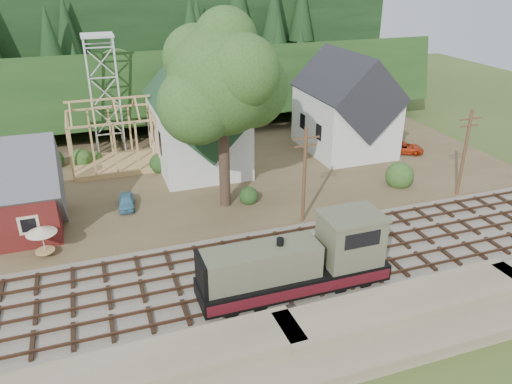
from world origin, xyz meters
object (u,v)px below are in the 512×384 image
object	(u,v)px
locomotive	(301,263)
patio_set	(41,231)
car_red	(404,148)
car_blue	(126,202)

from	to	relation	value
locomotive	patio_set	world-z (taller)	locomotive
locomotive	patio_set	distance (m)	17.94
car_red	patio_set	size ratio (longest dim) A/B	1.82
locomotive	patio_set	size ratio (longest dim) A/B	5.16
patio_set	car_red	bearing A→B (deg)	14.80
locomotive	car_blue	xyz separation A→B (m)	(-9.15, 15.20, -1.27)
car_blue	car_red	world-z (taller)	car_red
car_red	patio_set	distance (m)	37.03
car_blue	car_red	xyz separation A→B (m)	(29.59, 3.56, 0.04)
car_blue	patio_set	xyz separation A→B (m)	(-6.18, -5.89, 1.43)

